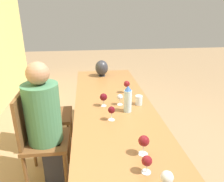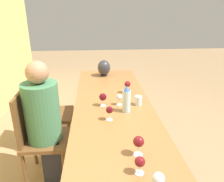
{
  "view_description": "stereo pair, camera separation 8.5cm",
  "coord_description": "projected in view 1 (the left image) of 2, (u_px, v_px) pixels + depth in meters",
  "views": [
    {
      "loc": [
        -2.08,
        0.27,
        1.73
      ],
      "look_at": [
        0.13,
        0.0,
        0.86
      ],
      "focal_mm": 35.0,
      "sensor_mm": 36.0,
      "label": 1
    },
    {
      "loc": [
        -2.09,
        0.18,
        1.73
      ],
      "look_at": [
        0.13,
        0.0,
        0.86
      ],
      "focal_mm": 35.0,
      "sensor_mm": 36.0,
      "label": 2
    }
  ],
  "objects": [
    {
      "name": "ground_plane",
      "position": [
        113.0,
        162.0,
        2.59
      ],
      "size": [
        14.0,
        14.0,
        0.0
      ],
      "primitive_type": "plane",
      "color": "#937551"
    },
    {
      "name": "dining_table",
      "position": [
        113.0,
        110.0,
        2.34
      ],
      "size": [
        2.57,
        0.81,
        0.76
      ],
      "color": "#936033",
      "rests_on": "ground_plane"
    },
    {
      "name": "water_bottle",
      "position": [
        128.0,
        99.0,
        2.11
      ],
      "size": [
        0.08,
        0.08,
        0.27
      ],
      "color": "silver",
      "rests_on": "dining_table"
    },
    {
      "name": "water_tumbler",
      "position": [
        139.0,
        100.0,
        2.29
      ],
      "size": [
        0.07,
        0.07,
        0.1
      ],
      "color": "silver",
      "rests_on": "dining_table"
    },
    {
      "name": "vase",
      "position": [
        102.0,
        68.0,
        3.19
      ],
      "size": [
        0.19,
        0.19,
        0.24
      ],
      "color": "#2D2D33",
      "rests_on": "dining_table"
    },
    {
      "name": "wine_glass_0",
      "position": [
        147.0,
        161.0,
        1.34
      ],
      "size": [
        0.07,
        0.07,
        0.12
      ],
      "color": "silver",
      "rests_on": "dining_table"
    },
    {
      "name": "wine_glass_1",
      "position": [
        111.0,
        110.0,
        1.96
      ],
      "size": [
        0.06,
        0.06,
        0.13
      ],
      "color": "silver",
      "rests_on": "dining_table"
    },
    {
      "name": "wine_glass_2",
      "position": [
        103.0,
        97.0,
        2.24
      ],
      "size": [
        0.08,
        0.08,
        0.14
      ],
      "color": "silver",
      "rests_on": "dining_table"
    },
    {
      "name": "wine_glass_3",
      "position": [
        144.0,
        141.0,
        1.5
      ],
      "size": [
        0.08,
        0.08,
        0.15
      ],
      "color": "silver",
      "rests_on": "dining_table"
    },
    {
      "name": "wine_glass_4",
      "position": [
        120.0,
        97.0,
        2.27
      ],
      "size": [
        0.06,
        0.06,
        0.12
      ],
      "color": "silver",
      "rests_on": "dining_table"
    },
    {
      "name": "wine_glass_5",
      "position": [
        167.0,
        178.0,
        1.19
      ],
      "size": [
        0.07,
        0.07,
        0.14
      ],
      "color": "silver",
      "rests_on": "dining_table"
    },
    {
      "name": "wine_glass_6",
      "position": [
        127.0,
        84.0,
        2.57
      ],
      "size": [
        0.07,
        0.07,
        0.15
      ],
      "color": "silver",
      "rests_on": "dining_table"
    },
    {
      "name": "chair_near",
      "position": [
        38.0,
        136.0,
        2.18
      ],
      "size": [
        0.44,
        0.44,
        0.97
      ],
      "color": "brown",
      "rests_on": "ground_plane"
    },
    {
      "name": "chair_far",
      "position": [
        47.0,
        111.0,
        2.7
      ],
      "size": [
        0.44,
        0.44,
        0.97
      ],
      "color": "brown",
      "rests_on": "ground_plane"
    },
    {
      "name": "person_near",
      "position": [
        45.0,
        121.0,
        2.13
      ],
      "size": [
        0.34,
        0.34,
        1.27
      ],
      "color": "#2D2D38",
      "rests_on": "ground_plane"
    }
  ]
}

